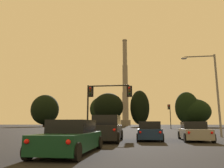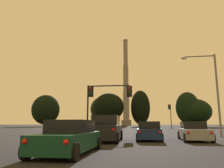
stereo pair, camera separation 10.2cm
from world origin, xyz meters
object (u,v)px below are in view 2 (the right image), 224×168
at_px(traffic_light_far_right, 170,113).
at_px(street_lamp, 211,85).
at_px(hatchback_center_lane_front, 149,132).
at_px(suv_left_lane_front, 106,129).
at_px(smokestack, 126,91).
at_px(traffic_light_overhead_left, 103,97).
at_px(sedan_right_lane_front, 194,132).
at_px(sedan_left_lane_second, 69,138).

bearing_deg(traffic_light_far_right, street_lamp, -90.08).
height_order(hatchback_center_lane_front, suv_left_lane_front, suv_left_lane_front).
height_order(hatchback_center_lane_front, smokestack, smokestack).
relative_size(traffic_light_overhead_left, traffic_light_far_right, 0.90).
height_order(traffic_light_overhead_left, traffic_light_far_right, traffic_light_far_right).
height_order(hatchback_center_lane_front, sedan_right_lane_front, hatchback_center_lane_front).
bearing_deg(street_lamp, suv_left_lane_front, -146.11).
bearing_deg(street_lamp, traffic_light_overhead_left, 174.29).
bearing_deg(traffic_light_overhead_left, suv_left_lane_front, -77.31).
relative_size(sedan_left_lane_second, smokestack, 0.08).
relative_size(suv_left_lane_front, street_lamp, 0.60).
distance_m(suv_left_lane_front, traffic_light_overhead_left, 8.33).
bearing_deg(street_lamp, smokestack, 97.91).
height_order(suv_left_lane_front, sedan_right_lane_front, suv_left_lane_front).
distance_m(hatchback_center_lane_front, sedan_right_lane_front, 3.36).
bearing_deg(suv_left_lane_front, street_lamp, 32.29).
xyz_separation_m(sedan_left_lane_second, traffic_light_far_right, (10.00, 47.23, 3.34)).
bearing_deg(hatchback_center_lane_front, traffic_light_far_right, 81.05).
bearing_deg(hatchback_center_lane_front, sedan_left_lane_second, -113.74).
bearing_deg(traffic_light_far_right, smokestack, 100.66).
bearing_deg(traffic_light_far_right, hatchback_center_lane_front, -99.27).
bearing_deg(hatchback_center_lane_front, sedan_right_lane_front, 3.55).
xyz_separation_m(sedan_left_lane_second, sedan_right_lane_front, (6.97, 8.30, 0.00)).
height_order(traffic_light_far_right, smokestack, smokestack).
bearing_deg(suv_left_lane_front, traffic_light_overhead_left, 101.09).
bearing_deg(suv_left_lane_front, traffic_light_far_right, 75.22).
height_order(hatchback_center_lane_front, sedan_left_lane_second, hatchback_center_lane_front).
bearing_deg(smokestack, suv_left_lane_front, -86.32).
distance_m(sedan_right_lane_front, traffic_light_overhead_left, 10.63).
relative_size(hatchback_center_lane_front, traffic_light_far_right, 0.67).
bearing_deg(traffic_light_overhead_left, traffic_light_far_right, 71.34).
bearing_deg(sedan_right_lane_front, sedan_left_lane_second, -127.19).
distance_m(sedan_left_lane_second, traffic_light_far_right, 48.39).
bearing_deg(suv_left_lane_front, sedan_right_lane_front, 12.30).
relative_size(sedan_left_lane_second, sedan_right_lane_front, 0.99).
xyz_separation_m(traffic_light_overhead_left, traffic_light_far_right, (11.17, 33.08, -0.20)).
bearing_deg(sedan_left_lane_second, traffic_light_far_right, 78.68).
bearing_deg(traffic_light_far_right, traffic_light_overhead_left, -108.66).
bearing_deg(sedan_right_lane_front, suv_left_lane_front, -163.25).
relative_size(sedan_right_lane_front, smokestack, 0.08).
height_order(sedan_right_lane_front, street_lamp, street_lamp).
xyz_separation_m(suv_left_lane_front, sedan_left_lane_second, (-0.51, -6.70, -0.23)).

